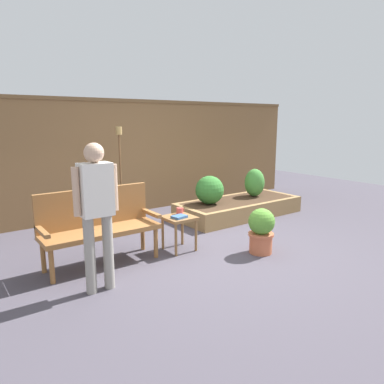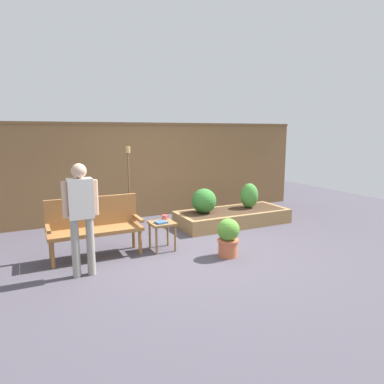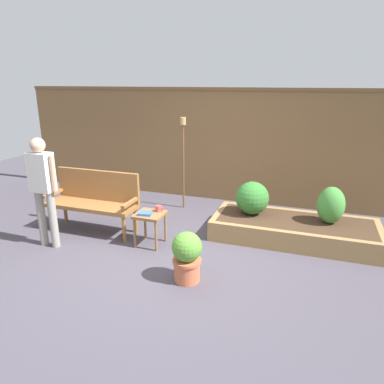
{
  "view_description": "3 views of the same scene",
  "coord_description": "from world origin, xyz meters",
  "px_view_note": "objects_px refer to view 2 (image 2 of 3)",
  "views": [
    {
      "loc": [
        -3.05,
        -3.7,
        1.78
      ],
      "look_at": [
        0.1,
        0.61,
        0.71
      ],
      "focal_mm": 33.77,
      "sensor_mm": 36.0,
      "label": 1
    },
    {
      "loc": [
        -2.38,
        -4.97,
        1.98
      ],
      "look_at": [
        0.26,
        0.43,
        0.91
      ],
      "focal_mm": 32.36,
      "sensor_mm": 36.0,
      "label": 2
    },
    {
      "loc": [
        1.72,
        -3.96,
        2.28
      ],
      "look_at": [
        0.01,
        0.96,
        0.63
      ],
      "focal_mm": 33.03,
      "sensor_mm": 36.0,
      "label": 3
    }
  ],
  "objects_px": {
    "shrub_far_corner": "(249,196)",
    "person_by_bench": "(81,210)",
    "book_on_table": "(161,222)",
    "side_table": "(162,227)",
    "shrub_near_bench": "(204,201)",
    "tiki_torch": "(128,172)",
    "cup_on_table": "(164,217)",
    "garden_bench": "(94,222)",
    "potted_boxwood": "(228,236)"
  },
  "relations": [
    {
      "from": "shrub_far_corner",
      "to": "person_by_bench",
      "type": "distance_m",
      "value": 4.06
    },
    {
      "from": "book_on_table",
      "to": "person_by_bench",
      "type": "height_order",
      "value": "person_by_bench"
    },
    {
      "from": "side_table",
      "to": "shrub_near_bench",
      "type": "relative_size",
      "value": 0.94
    },
    {
      "from": "shrub_far_corner",
      "to": "tiki_torch",
      "type": "distance_m",
      "value": 2.67
    },
    {
      "from": "cup_on_table",
      "to": "book_on_table",
      "type": "distance_m",
      "value": 0.22
    },
    {
      "from": "book_on_table",
      "to": "side_table",
      "type": "bearing_deg",
      "value": 48.27
    },
    {
      "from": "shrub_far_corner",
      "to": "person_by_bench",
      "type": "relative_size",
      "value": 0.35
    },
    {
      "from": "side_table",
      "to": "book_on_table",
      "type": "xyz_separation_m",
      "value": [
        -0.04,
        -0.06,
        0.1
      ]
    },
    {
      "from": "tiki_torch",
      "to": "person_by_bench",
      "type": "relative_size",
      "value": 1.07
    },
    {
      "from": "tiki_torch",
      "to": "cup_on_table",
      "type": "bearing_deg",
      "value": -83.13
    },
    {
      "from": "side_table",
      "to": "tiki_torch",
      "type": "bearing_deg",
      "value": 93.28
    },
    {
      "from": "cup_on_table",
      "to": "tiki_torch",
      "type": "distance_m",
      "value": 1.64
    },
    {
      "from": "cup_on_table",
      "to": "shrub_near_bench",
      "type": "distance_m",
      "value": 1.46
    },
    {
      "from": "side_table",
      "to": "person_by_bench",
      "type": "relative_size",
      "value": 0.31
    },
    {
      "from": "shrub_far_corner",
      "to": "person_by_bench",
      "type": "bearing_deg",
      "value": -159.03
    },
    {
      "from": "garden_bench",
      "to": "person_by_bench",
      "type": "bearing_deg",
      "value": -111.52
    },
    {
      "from": "person_by_bench",
      "to": "potted_boxwood",
      "type": "bearing_deg",
      "value": -6.11
    },
    {
      "from": "side_table",
      "to": "garden_bench",
      "type": "bearing_deg",
      "value": 167.8
    },
    {
      "from": "side_table",
      "to": "shrub_near_bench",
      "type": "height_order",
      "value": "shrub_near_bench"
    },
    {
      "from": "book_on_table",
      "to": "potted_boxwood",
      "type": "bearing_deg",
      "value": -47.41
    },
    {
      "from": "book_on_table",
      "to": "person_by_bench",
      "type": "bearing_deg",
      "value": -170.48
    },
    {
      "from": "cup_on_table",
      "to": "book_on_table",
      "type": "bearing_deg",
      "value": -125.93
    },
    {
      "from": "cup_on_table",
      "to": "shrub_far_corner",
      "type": "xyz_separation_m",
      "value": [
        2.33,
        0.82,
        0.05
      ]
    },
    {
      "from": "shrub_near_bench",
      "to": "cup_on_table",
      "type": "bearing_deg",
      "value": -145.61
    },
    {
      "from": "side_table",
      "to": "cup_on_table",
      "type": "bearing_deg",
      "value": 52.3
    },
    {
      "from": "person_by_bench",
      "to": "tiki_torch",
      "type": "bearing_deg",
      "value": 59.35
    },
    {
      "from": "potted_boxwood",
      "to": "person_by_bench",
      "type": "distance_m",
      "value": 2.28
    },
    {
      "from": "side_table",
      "to": "cup_on_table",
      "type": "xyz_separation_m",
      "value": [
        0.09,
        0.11,
        0.13
      ]
    },
    {
      "from": "shrub_near_bench",
      "to": "person_by_bench",
      "type": "relative_size",
      "value": 0.33
    },
    {
      "from": "book_on_table",
      "to": "tiki_torch",
      "type": "height_order",
      "value": "tiki_torch"
    },
    {
      "from": "shrub_far_corner",
      "to": "tiki_torch",
      "type": "xyz_separation_m",
      "value": [
        -2.51,
        0.68,
        0.58
      ]
    },
    {
      "from": "potted_boxwood",
      "to": "shrub_far_corner",
      "type": "bearing_deg",
      "value": 46.59
    },
    {
      "from": "garden_bench",
      "to": "side_table",
      "type": "bearing_deg",
      "value": -12.2
    },
    {
      "from": "garden_bench",
      "to": "shrub_near_bench",
      "type": "height_order",
      "value": "garden_bench"
    },
    {
      "from": "cup_on_table",
      "to": "shrub_near_bench",
      "type": "bearing_deg",
      "value": 34.39
    },
    {
      "from": "garden_bench",
      "to": "shrub_near_bench",
      "type": "bearing_deg",
      "value": 16.72
    },
    {
      "from": "potted_boxwood",
      "to": "person_by_bench",
      "type": "relative_size",
      "value": 0.4
    },
    {
      "from": "person_by_bench",
      "to": "shrub_near_bench",
      "type": "bearing_deg",
      "value": 28.69
    },
    {
      "from": "book_on_table",
      "to": "person_by_bench",
      "type": "relative_size",
      "value": 0.12
    },
    {
      "from": "potted_boxwood",
      "to": "shrub_far_corner",
      "type": "height_order",
      "value": "shrub_far_corner"
    },
    {
      "from": "book_on_table",
      "to": "tiki_torch",
      "type": "bearing_deg",
      "value": 82.52
    },
    {
      "from": "cup_on_table",
      "to": "shrub_near_bench",
      "type": "xyz_separation_m",
      "value": [
        1.2,
        0.82,
        0.03
      ]
    },
    {
      "from": "shrub_far_corner",
      "to": "side_table",
      "type": "bearing_deg",
      "value": -158.84
    },
    {
      "from": "book_on_table",
      "to": "garden_bench",
      "type": "bearing_deg",
      "value": 154.8
    },
    {
      "from": "garden_bench",
      "to": "potted_boxwood",
      "type": "xyz_separation_m",
      "value": [
        1.89,
        -0.97,
        -0.22
      ]
    },
    {
      "from": "tiki_torch",
      "to": "person_by_bench",
      "type": "bearing_deg",
      "value": -120.65
    },
    {
      "from": "garden_bench",
      "to": "person_by_bench",
      "type": "xyz_separation_m",
      "value": [
        -0.29,
        -0.74,
        0.39
      ]
    },
    {
      "from": "garden_bench",
      "to": "shrub_near_bench",
      "type": "relative_size",
      "value": 2.83
    },
    {
      "from": "cup_on_table",
      "to": "garden_bench",
      "type": "bearing_deg",
      "value": 174.28
    },
    {
      "from": "potted_boxwood",
      "to": "person_by_bench",
      "type": "xyz_separation_m",
      "value": [
        -2.18,
        0.23,
        0.6
      ]
    }
  ]
}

